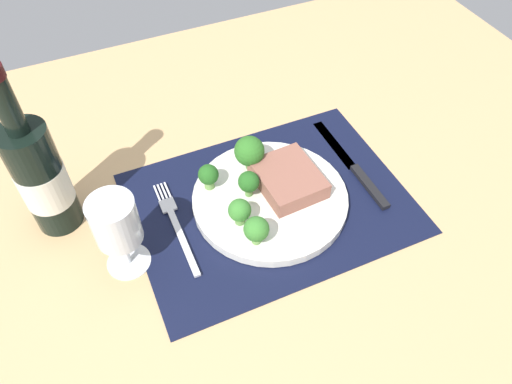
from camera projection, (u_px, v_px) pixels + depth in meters
The scene contains 13 objects.
ground_plane at pixel (270, 209), 81.09cm from camera, with size 140.00×110.00×3.00cm, color tan.
placemat at pixel (270, 203), 79.84cm from camera, with size 43.71×32.48×0.30cm, color black.
plate at pixel (270, 199), 79.12cm from camera, with size 24.90×24.90×1.60cm, color silver.
steak at pixel (288, 179), 78.89cm from camera, with size 9.21×10.93×2.93cm, color #8C5647.
broccoli_near_fork at pixel (249, 182), 76.50cm from camera, with size 3.38×3.38×4.70cm.
broccoli_front_edge at pixel (256, 229), 70.44cm from camera, with size 3.77×3.77×4.98cm.
broccoli_back_left at pixel (208, 175), 77.70cm from camera, with size 3.31×3.31×4.56cm.
broccoli_near_steak at pixel (249, 151), 79.71cm from camera, with size 4.98×4.98×6.34cm.
broccoli_center at pixel (240, 211), 72.98cm from camera, with size 3.50×3.50×4.64cm.
fork at pixel (176, 225), 76.33cm from camera, with size 2.40×19.20×0.50cm.
knife at pixel (355, 169), 84.13cm from camera, with size 1.80×23.00×0.80cm.
wine_bottle at pixel (41, 176), 70.23cm from camera, with size 7.07×7.07×28.53cm.
wine_glass at pixel (116, 225), 65.81cm from camera, with size 6.46×6.46×13.47cm.
Camera 1 is at (-22.64, -45.58, 61.73)cm, focal length 34.58 mm.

